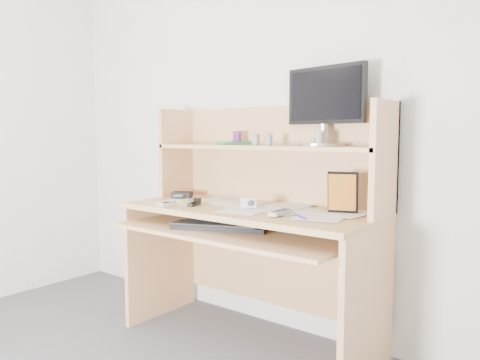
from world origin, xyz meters
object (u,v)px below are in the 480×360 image
Objects in this scene: keyboard at (221,226)px; tv_remote at (280,213)px; monitor at (325,103)px; game_case at (343,192)px; desk at (257,216)px.

tv_remote reaches higher than keyboard.
tv_remote is at bearing -91.17° from monitor.
keyboard is at bearing -176.41° from game_case.
game_case is 0.43× the size of monitor.
tv_remote is (0.27, -0.18, 0.07)m from desk.
game_case reaches higher than tv_remote.
desk is 8.55× the size of tv_remote.
monitor is at bearing 23.32° from desk.
monitor is (0.06, 0.32, 0.54)m from tv_remote.
game_case is 0.49m from monitor.
desk reaches higher than keyboard.
monitor is at bearing 20.44° from keyboard.
desk reaches higher than game_case.
game_case reaches higher than keyboard.
monitor is (0.33, 0.14, 0.61)m from desk.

